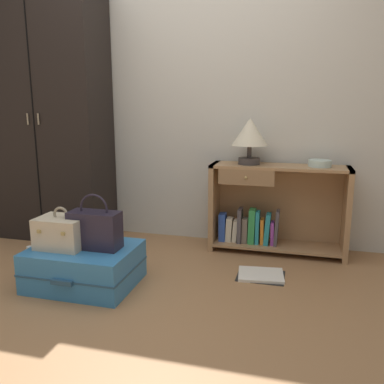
{
  "coord_description": "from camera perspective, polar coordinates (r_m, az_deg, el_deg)",
  "views": [
    {
      "loc": [
        0.95,
        -1.91,
        1.17
      ],
      "look_at": [
        0.22,
        0.85,
        0.55
      ],
      "focal_mm": 37.87,
      "sensor_mm": 36.0,
      "label": 1
    }
  ],
  "objects": [
    {
      "name": "wardrobe",
      "position": [
        3.76,
        -19.35,
        9.8
      ],
      "size": [
        0.98,
        0.47,
        2.11
      ],
      "color": "black",
      "rests_on": "ground_plane"
    },
    {
      "name": "bowl",
      "position": [
        3.23,
        17.56,
        3.87
      ],
      "size": [
        0.17,
        0.17,
        0.05
      ],
      "primitive_type": "cylinder",
      "color": "silver",
      "rests_on": "bookshelf"
    },
    {
      "name": "handbag",
      "position": [
        2.67,
        -13.52,
        -5.1
      ],
      "size": [
        0.33,
        0.15,
        0.36
      ],
      "color": "#231E2D",
      "rests_on": "suitcase_large"
    },
    {
      "name": "back_wall",
      "position": [
        3.54,
        -0.69,
        14.36
      ],
      "size": [
        6.4,
        0.1,
        2.6
      ],
      "primitive_type": "cube",
      "color": "beige",
      "rests_on": "ground_plane"
    },
    {
      "name": "bookshelf",
      "position": [
        3.31,
        11.14,
        -2.5
      ],
      "size": [
        1.07,
        0.32,
        0.71
      ],
      "color": "#A37A51",
      "rests_on": "ground_plane"
    },
    {
      "name": "suitcase_large",
      "position": [
        2.79,
        -14.89,
        -10.0
      ],
      "size": [
        0.68,
        0.54,
        0.26
      ],
      "color": "teal",
      "rests_on": "ground_plane"
    },
    {
      "name": "open_book_on_floor",
      "position": [
        2.91,
        9.66,
        -11.45
      ],
      "size": [
        0.33,
        0.28,
        0.02
      ],
      "color": "white",
      "rests_on": "ground_plane"
    },
    {
      "name": "ground_plane",
      "position": [
        2.43,
        -10.6,
        -16.68
      ],
      "size": [
        9.0,
        9.0,
        0.0
      ],
      "primitive_type": "plane",
      "color": "#9E7047"
    },
    {
      "name": "bottle",
      "position": [
        3.05,
        -21.76,
        -9.17
      ],
      "size": [
        0.06,
        0.06,
        0.22
      ],
      "color": "white",
      "rests_on": "ground_plane"
    },
    {
      "name": "table_lamp",
      "position": [
        3.22,
        8.15,
        8.07
      ],
      "size": [
        0.28,
        0.28,
        0.36
      ],
      "color": "#3D3838",
      "rests_on": "bookshelf"
    },
    {
      "name": "train_case",
      "position": [
        2.75,
        -17.83,
        -5.4
      ],
      "size": [
        0.31,
        0.24,
        0.27
      ],
      "color": "beige",
      "rests_on": "suitcase_large"
    }
  ]
}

